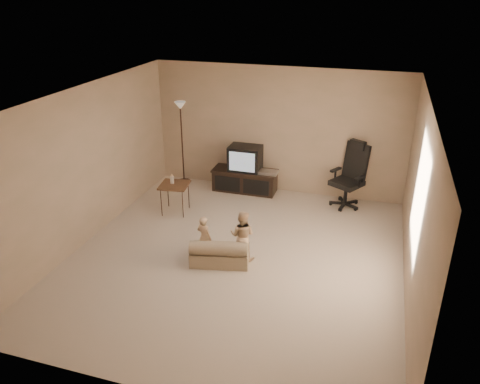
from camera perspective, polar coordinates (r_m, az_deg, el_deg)
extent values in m
plane|color=#B6A591|center=(7.36, -0.53, -7.98)|extent=(5.50, 5.50, 0.00)
plane|color=silver|center=(6.38, -0.61, 11.37)|extent=(5.50, 5.50, 0.00)
plane|color=tan|center=(9.27, 4.63, 7.44)|extent=(5.00, 0.00, 5.00)
plane|color=tan|center=(4.56, -11.32, -12.19)|extent=(5.00, 0.00, 5.00)
plane|color=tan|center=(7.85, -18.27, 3.08)|extent=(0.00, 5.50, 5.50)
plane|color=tan|center=(6.53, 20.85, -1.62)|extent=(0.00, 5.50, 5.50)
cube|color=black|center=(9.53, 0.59, 1.30)|extent=(1.27, 0.46, 0.41)
cube|color=black|center=(9.44, 0.60, 2.59)|extent=(1.31, 0.49, 0.04)
cube|color=black|center=(9.41, -1.55, 1.01)|extent=(0.53, 0.02, 0.31)
cube|color=black|center=(9.25, 1.97, 0.59)|extent=(0.53, 0.02, 0.31)
cube|color=black|center=(9.36, 0.64, 4.15)|extent=(0.64, 0.46, 0.50)
cube|color=silver|center=(9.16, 0.23, 3.67)|extent=(0.52, 0.01, 0.39)
cube|color=#AEAEB0|center=(9.27, 3.48, 2.42)|extent=(0.36, 0.26, 0.05)
cylinder|color=black|center=(9.07, 12.74, -0.26)|extent=(0.07, 0.07, 0.40)
cube|color=black|center=(8.97, 12.87, 1.07)|extent=(0.68, 0.68, 0.09)
cube|color=black|center=(9.03, 13.98, 3.64)|extent=(0.50, 0.40, 0.71)
cube|color=black|center=(8.92, 14.19, 5.62)|extent=(0.31, 0.24, 0.16)
cube|color=black|center=(9.04, 11.60, 2.68)|extent=(0.20, 0.28, 0.04)
cube|color=black|center=(8.77, 14.42, 1.70)|extent=(0.20, 0.28, 0.04)
cube|color=brown|center=(8.59, -8.01, 0.84)|extent=(0.57, 0.57, 0.03)
cylinder|color=black|center=(8.59, -9.58, -1.26)|extent=(0.01, 0.01, 0.55)
cylinder|color=black|center=(8.47, -7.00, -1.46)|extent=(0.01, 0.01, 0.55)
cylinder|color=black|center=(8.93, -8.77, -0.16)|extent=(0.01, 0.01, 0.55)
cylinder|color=black|center=(8.82, -6.29, -0.34)|extent=(0.01, 0.01, 0.55)
cylinder|color=beige|center=(8.60, -8.29, 1.49)|extent=(0.07, 0.07, 0.14)
cone|color=beige|center=(8.57, -8.33, 2.08)|extent=(0.06, 0.06, 0.05)
cylinder|color=black|center=(10.10, -6.82, 1.33)|extent=(0.27, 0.27, 0.03)
cylinder|color=black|center=(9.81, -7.06, 5.71)|extent=(0.03, 0.03, 1.64)
cone|color=beige|center=(9.58, -7.31, 10.41)|extent=(0.23, 0.23, 0.15)
cube|color=#9A8968|center=(7.20, -2.45, -7.72)|extent=(0.96, 0.65, 0.23)
cylinder|color=#9A8968|center=(6.96, -2.64, -6.92)|extent=(0.88, 0.39, 0.21)
imported|color=#D4AD84|center=(7.18, -4.38, -5.56)|extent=(0.31, 0.26, 0.72)
imported|color=#D4AD84|center=(7.13, 0.28, -5.32)|extent=(0.40, 0.22, 0.80)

